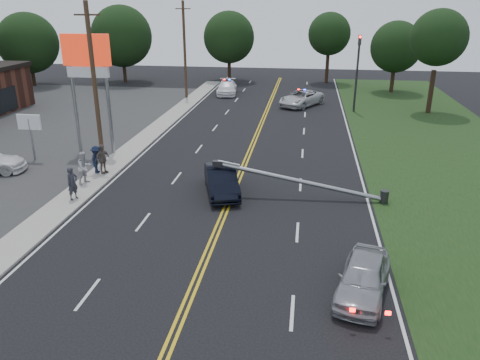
% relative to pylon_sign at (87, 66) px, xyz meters
% --- Properties ---
extents(ground, '(120.00, 120.00, 0.00)m').
position_rel_pylon_sign_xyz_m(ground, '(10.50, -14.00, -6.00)').
color(ground, black).
rests_on(ground, ground).
extents(sidewalk, '(1.80, 70.00, 0.12)m').
position_rel_pylon_sign_xyz_m(sidewalk, '(2.10, -4.00, -5.94)').
color(sidewalk, '#A09A90').
rests_on(sidewalk, ground).
extents(grass_verge, '(12.00, 80.00, 0.01)m').
position_rel_pylon_sign_xyz_m(grass_verge, '(24.00, -4.00, -5.99)').
color(grass_verge, black).
rests_on(grass_verge, ground).
extents(centerline_yellow, '(0.36, 80.00, 0.00)m').
position_rel_pylon_sign_xyz_m(centerline_yellow, '(10.50, -4.00, -5.99)').
color(centerline_yellow, gold).
rests_on(centerline_yellow, ground).
extents(pylon_sign, '(3.20, 0.35, 8.00)m').
position_rel_pylon_sign_xyz_m(pylon_sign, '(0.00, 0.00, 0.00)').
color(pylon_sign, gray).
rests_on(pylon_sign, ground).
extents(small_sign, '(1.60, 0.14, 3.10)m').
position_rel_pylon_sign_xyz_m(small_sign, '(-3.50, -2.00, -3.66)').
color(small_sign, gray).
rests_on(small_sign, ground).
extents(traffic_signal, '(0.28, 0.41, 7.05)m').
position_rel_pylon_sign_xyz_m(traffic_signal, '(18.80, 16.00, -1.79)').
color(traffic_signal, '#2D2D30').
rests_on(traffic_signal, ground).
extents(fallen_streetlight, '(9.36, 0.44, 1.91)m').
position_rel_pylon_sign_xyz_m(fallen_streetlight, '(14.69, -6.00, -5.08)').
color(fallen_streetlight, '#2D2D30').
rests_on(fallen_streetlight, ground).
extents(utility_pole_mid, '(1.60, 0.28, 10.00)m').
position_rel_pylon_sign_xyz_m(utility_pole_mid, '(1.30, -2.00, -0.91)').
color(utility_pole_mid, '#382619').
rests_on(utility_pole_mid, ground).
extents(utility_pole_far, '(1.60, 0.28, 10.00)m').
position_rel_pylon_sign_xyz_m(utility_pole_far, '(1.30, 20.00, -0.91)').
color(utility_pole_far, '#382619').
rests_on(utility_pole_far, ground).
extents(tree_4, '(7.19, 7.19, 8.77)m').
position_rel_pylon_sign_xyz_m(tree_4, '(-19.61, 25.21, -0.83)').
color(tree_4, black).
rests_on(tree_4, ground).
extents(tree_5, '(7.58, 7.58, 9.56)m').
position_rel_pylon_sign_xyz_m(tree_5, '(-9.28, 29.33, -0.23)').
color(tree_5, black).
rests_on(tree_5, ground).
extents(tree_6, '(6.55, 6.55, 8.83)m').
position_rel_pylon_sign_xyz_m(tree_6, '(3.94, 32.50, -0.45)').
color(tree_6, black).
rests_on(tree_6, ground).
extents(tree_7, '(5.26, 5.26, 8.72)m').
position_rel_pylon_sign_xyz_m(tree_7, '(16.65, 32.66, 0.07)').
color(tree_7, black).
rests_on(tree_7, ground).
extents(tree_8, '(5.71, 5.71, 7.95)m').
position_rel_pylon_sign_xyz_m(tree_8, '(23.96, 27.12, -0.91)').
color(tree_8, black).
rests_on(tree_8, ground).
extents(tree_9, '(5.04, 5.04, 9.39)m').
position_rel_pylon_sign_xyz_m(tree_9, '(25.76, 16.48, 0.84)').
color(tree_9, black).
rests_on(tree_9, ground).
extents(crashed_sedan, '(2.82, 4.79, 1.49)m').
position_rel_pylon_sign_xyz_m(crashed_sedan, '(9.89, -5.86, -5.25)').
color(crashed_sedan, black).
rests_on(crashed_sedan, ground).
extents(waiting_sedan, '(2.59, 4.38, 1.40)m').
position_rel_pylon_sign_xyz_m(waiting_sedan, '(16.65, -14.55, -5.30)').
color(waiting_sedan, '#9C9EA4').
rests_on(waiting_sedan, ground).
extents(emergency_a, '(4.95, 6.10, 1.54)m').
position_rel_pylon_sign_xyz_m(emergency_a, '(13.73, 17.93, -5.22)').
color(emergency_a, silver).
rests_on(emergency_a, ground).
extents(emergency_b, '(2.70, 5.40, 1.50)m').
position_rel_pylon_sign_xyz_m(emergency_b, '(5.24, 23.01, -5.24)').
color(emergency_b, white).
rests_on(emergency_b, ground).
extents(bystander_a, '(0.64, 0.76, 1.77)m').
position_rel_pylon_sign_xyz_m(bystander_a, '(2.35, -8.08, -4.99)').
color(bystander_a, '#2A2B32').
rests_on(bystander_a, sidewalk).
extents(bystander_b, '(1.02, 1.13, 1.89)m').
position_rel_pylon_sign_xyz_m(bystander_b, '(1.93, -5.79, -4.93)').
color(bystander_b, '#B6B6BB').
rests_on(bystander_b, sidewalk).
extents(bystander_c, '(0.69, 1.13, 1.69)m').
position_rel_pylon_sign_xyz_m(bystander_c, '(1.86, -4.05, -5.03)').
color(bystander_c, '#161F39').
rests_on(bystander_c, sidewalk).
extents(bystander_d, '(0.86, 1.14, 1.81)m').
position_rel_pylon_sign_xyz_m(bystander_d, '(2.24, -4.05, -4.97)').
color(bystander_d, '#61544E').
rests_on(bystander_d, sidewalk).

